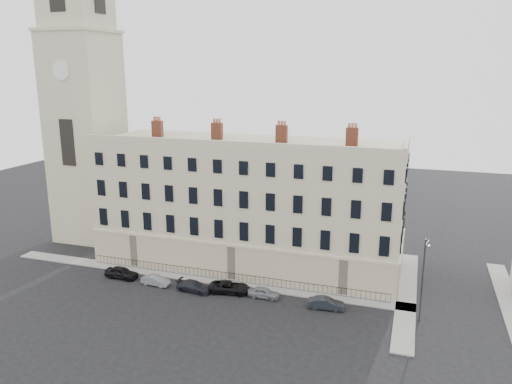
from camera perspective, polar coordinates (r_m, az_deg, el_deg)
ground at (r=50.65m, az=1.26°, el=-13.43°), size 160.00×160.00×0.00m
terrace at (r=60.31m, az=-0.80°, el=-1.23°), size 36.22×12.22×17.00m
church_tower at (r=71.59m, az=-19.04°, el=9.50°), size 8.00×8.13×44.00m
pavement_terrace at (r=58.13m, az=-6.87°, el=-9.71°), size 48.00×2.00×0.12m
pavement_east_return at (r=56.09m, az=16.83°, el=-11.16°), size 2.00×24.00×0.12m
pavement_adjacent at (r=58.77m, az=26.85°, el=-10.94°), size 2.00×20.00×0.12m
railings at (r=56.80m, az=-2.99°, el=-9.67°), size 35.00×0.04×0.96m
car_a at (r=59.58m, az=-15.12°, el=-8.88°), size 3.94×1.65×1.33m
car_b at (r=56.98m, az=-11.39°, el=-9.87°), size 3.35×1.38×1.08m
car_c at (r=54.80m, az=-7.07°, el=-10.65°), size 4.11×2.02×1.15m
car_d at (r=54.20m, az=-3.03°, el=-10.81°), size 4.67×2.68×1.23m
car_e at (r=53.04m, az=0.90°, el=-11.42°), size 3.33×1.36×1.13m
car_f at (r=51.26m, az=8.00°, el=-12.49°), size 3.67×1.57×1.18m
streetlamp at (r=49.25m, az=18.53°, el=-9.19°), size 0.48×1.76×8.21m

